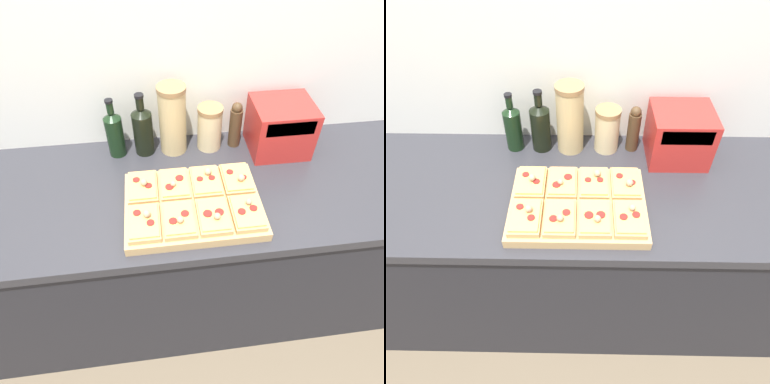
{
  "view_description": "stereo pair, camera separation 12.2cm",
  "coord_description": "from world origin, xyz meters",
  "views": [
    {
      "loc": [
        -0.15,
        -0.61,
        1.83
      ],
      "look_at": [
        -0.05,
        0.23,
        0.95
      ],
      "focal_mm": 32.0,
      "sensor_mm": 36.0,
      "label": 1
    },
    {
      "loc": [
        -0.03,
        -0.61,
        1.83
      ],
      "look_at": [
        -0.05,
        0.23,
        0.95
      ],
      "focal_mm": 32.0,
      "sensor_mm": 36.0,
      "label": 2
    }
  ],
  "objects": [
    {
      "name": "pizza_slice_back_midleft",
      "position": [
        -0.1,
        0.29,
        0.95
      ],
      "size": [
        0.11,
        0.16,
        0.05
      ],
      "color": "tan",
      "rests_on": "cutting_board"
    },
    {
      "name": "kitchen_counter",
      "position": [
        0.0,
        0.32,
        0.45
      ],
      "size": [
        2.63,
        0.67,
        0.9
      ],
      "color": "#232328",
      "rests_on": "ground_plane"
    },
    {
      "name": "ground_plane",
      "position": [
        0.0,
        0.0,
        0.0
      ],
      "size": [
        12.0,
        12.0,
        0.0
      ],
      "primitive_type": "plane",
      "color": "brown"
    },
    {
      "name": "pepper_mill",
      "position": [
        0.18,
        0.56,
        1.0
      ],
      "size": [
        0.05,
        0.05,
        0.21
      ],
      "color": "#47331E",
      "rests_on": "kitchen_counter"
    },
    {
      "name": "olive_oil_bottle",
      "position": [
        -0.32,
        0.56,
        1.0
      ],
      "size": [
        0.07,
        0.07,
        0.26
      ],
      "color": "black",
      "rests_on": "kitchen_counter"
    },
    {
      "name": "grain_jar_short",
      "position": [
        0.07,
        0.56,
        0.99
      ],
      "size": [
        0.11,
        0.11,
        0.19
      ],
      "color": "beige",
      "rests_on": "kitchen_counter"
    },
    {
      "name": "toaster_oven",
      "position": [
        0.36,
        0.51,
        1.0
      ],
      "size": [
        0.26,
        0.22,
        0.21
      ],
      "color": "red",
      "rests_on": "kitchen_counter"
    },
    {
      "name": "pizza_slice_front_midleft",
      "position": [
        -0.1,
        0.12,
        0.95
      ],
      "size": [
        0.11,
        0.16,
        0.05
      ],
      "color": "tan",
      "rests_on": "cutting_board"
    },
    {
      "name": "pizza_slice_back_left",
      "position": [
        -0.22,
        0.29,
        0.95
      ],
      "size": [
        0.11,
        0.16,
        0.05
      ],
      "color": "tan",
      "rests_on": "cutting_board"
    },
    {
      "name": "wall_back",
      "position": [
        0.0,
        0.67,
        1.25
      ],
      "size": [
        6.0,
        0.06,
        2.5
      ],
      "color": "silver",
      "rests_on": "ground_plane"
    },
    {
      "name": "grain_jar_tall",
      "position": [
        -0.08,
        0.56,
        1.05
      ],
      "size": [
        0.11,
        0.11,
        0.3
      ],
      "color": "tan",
      "rests_on": "kitchen_counter"
    },
    {
      "name": "pizza_slice_back_right",
      "position": [
        0.13,
        0.29,
        0.95
      ],
      "size": [
        0.11,
        0.16,
        0.05
      ],
      "color": "tan",
      "rests_on": "cutting_board"
    },
    {
      "name": "pizza_slice_front_right",
      "position": [
        0.13,
        0.12,
        0.95
      ],
      "size": [
        0.11,
        0.16,
        0.05
      ],
      "color": "tan",
      "rests_on": "cutting_board"
    },
    {
      "name": "pizza_slice_front_left",
      "position": [
        -0.22,
        0.12,
        0.95
      ],
      "size": [
        0.11,
        0.16,
        0.05
      ],
      "color": "tan",
      "rests_on": "cutting_board"
    },
    {
      "name": "cutting_board",
      "position": [
        -0.05,
        0.2,
        0.92
      ],
      "size": [
        0.48,
        0.35,
        0.04
      ],
      "primitive_type": "cube",
      "color": "tan",
      "rests_on": "kitchen_counter"
    },
    {
      "name": "pizza_slice_front_midright",
      "position": [
        0.01,
        0.12,
        0.95
      ],
      "size": [
        0.11,
        0.16,
        0.05
      ],
      "color": "tan",
      "rests_on": "cutting_board"
    },
    {
      "name": "pizza_slice_back_midright",
      "position": [
        0.01,
        0.29,
        0.95
      ],
      "size": [
        0.11,
        0.16,
        0.05
      ],
      "color": "tan",
      "rests_on": "cutting_board"
    },
    {
      "name": "wine_bottle",
      "position": [
        -0.21,
        0.56,
        1.01
      ],
      "size": [
        0.08,
        0.08,
        0.27
      ],
      "color": "black",
      "rests_on": "kitchen_counter"
    }
  ]
}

